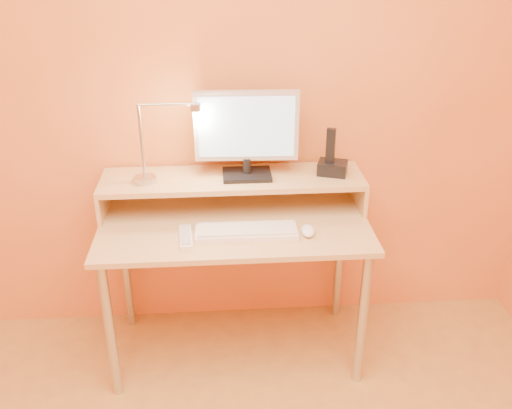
{
  "coord_description": "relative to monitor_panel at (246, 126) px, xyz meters",
  "views": [
    {
      "loc": [
        -0.06,
        -1.03,
        1.92
      ],
      "look_at": [
        0.09,
        1.13,
        0.83
      ],
      "focal_mm": 39.54,
      "sensor_mm": 36.0,
      "label": 1
    }
  ],
  "objects": [
    {
      "name": "phone_handset",
      "position": [
        0.38,
        -0.01,
        -0.1
      ],
      "size": [
        0.05,
        0.04,
        0.16
      ],
      "primitive_type": "cube",
      "rotation": [
        0.0,
        0.0,
        -0.32
      ],
      "color": "black",
      "rests_on": "phone_dock"
    },
    {
      "name": "lamp_post",
      "position": [
        -0.46,
        -0.04,
        -0.05
      ],
      "size": [
        0.01,
        0.01,
        0.33
      ],
      "primitive_type": "cylinder",
      "color": "#B7B7B7",
      "rests_on": "lamp_base"
    },
    {
      "name": "lamp_base",
      "position": [
        -0.46,
        -0.04,
        -0.23
      ],
      "size": [
        0.1,
        0.1,
        0.02
      ],
      "primitive_type": "cylinder",
      "color": "#B7B7B7",
      "rests_on": "desk_shelf"
    },
    {
      "name": "desk_leg_br",
      "position": [
        0.48,
        0.09,
        -0.77
      ],
      "size": [
        0.04,
        0.04,
        0.69
      ],
      "primitive_type": "cylinder",
      "color": "#B7B7B7",
      "rests_on": "floor"
    },
    {
      "name": "wall_back",
      "position": [
        -0.07,
        0.16,
        0.13
      ],
      "size": [
        3.0,
        0.04,
        2.5
      ],
      "primitive_type": "cube",
      "color": "#EE8A4C",
      "rests_on": "floor"
    },
    {
      "name": "phone_dock",
      "position": [
        0.39,
        -0.01,
        -0.21
      ],
      "size": [
        0.15,
        0.14,
        0.06
      ],
      "primitive_type": "cube",
      "rotation": [
        0.0,
        0.0,
        -0.32
      ],
      "color": "black",
      "rests_on": "desk_shelf"
    },
    {
      "name": "lamp_arm",
      "position": [
        -0.34,
        -0.04,
        0.12
      ],
      "size": [
        0.24,
        0.01,
        0.01
      ],
      "primitive_type": "cylinder",
      "rotation": [
        0.0,
        1.57,
        0.0
      ],
      "color": "#B7B7B7",
      "rests_on": "lamp_post"
    },
    {
      "name": "phone_led",
      "position": [
        0.44,
        -0.06,
        -0.21
      ],
      "size": [
        0.01,
        0.0,
        0.04
      ],
      "primitive_type": "cube",
      "color": "#2437FE",
      "rests_on": "phone_dock"
    },
    {
      "name": "desk_lower",
      "position": [
        -0.07,
        -0.16,
        -0.41
      ],
      "size": [
        1.2,
        0.6,
        0.02
      ],
      "primitive_type": "cube",
      "color": "tan",
      "rests_on": "floor"
    },
    {
      "name": "remote_control",
      "position": [
        -0.28,
        -0.29,
        -0.39
      ],
      "size": [
        0.07,
        0.19,
        0.02
      ],
      "primitive_type": "cube",
      "rotation": [
        0.0,
        0.0,
        0.07
      ],
      "color": "white",
      "rests_on": "desk_lower"
    },
    {
      "name": "monitor_foot",
      "position": [
        -0.0,
        -0.01,
        -0.23
      ],
      "size": [
        0.22,
        0.16,
        0.02
      ],
      "primitive_type": "cube",
      "color": "black",
      "rests_on": "desk_shelf"
    },
    {
      "name": "desk_shelf",
      "position": [
        -0.07,
        -0.01,
        -0.25
      ],
      "size": [
        1.2,
        0.3,
        0.02
      ],
      "primitive_type": "cube",
      "color": "tan",
      "rests_on": "desk_lower"
    },
    {
      "name": "monitor_neck",
      "position": [
        -0.0,
        -0.01,
        -0.19
      ],
      "size": [
        0.04,
        0.04,
        0.07
      ],
      "primitive_type": "cylinder",
      "color": "black",
      "rests_on": "monitor_foot"
    },
    {
      "name": "shelf_riser_right",
      "position": [
        0.52,
        -0.01,
        -0.33
      ],
      "size": [
        0.02,
        0.3,
        0.14
      ],
      "primitive_type": "cube",
      "color": "tan",
      "rests_on": "desk_lower"
    },
    {
      "name": "mouse",
      "position": [
        0.25,
        -0.28,
        -0.38
      ],
      "size": [
        0.07,
        0.11,
        0.04
      ],
      "primitive_type": "ellipsoid",
      "rotation": [
        0.0,
        0.0,
        -0.08
      ],
      "color": "white",
      "rests_on": "desk_lower"
    },
    {
      "name": "desk_leg_fr",
      "position": [
        0.48,
        -0.41,
        -0.77
      ],
      "size": [
        0.04,
        0.04,
        0.69
      ],
      "primitive_type": "cylinder",
      "color": "#B7B7B7",
      "rests_on": "floor"
    },
    {
      "name": "monitor_back",
      "position": [
        0.0,
        0.02,
        0.0
      ],
      "size": [
        0.42,
        0.03,
        0.27
      ],
      "primitive_type": "cube",
      "rotation": [
        0.0,
        0.0,
        -0.04
      ],
      "color": "black",
      "rests_on": "monitor_panel"
    },
    {
      "name": "monitor_screen",
      "position": [
        0.0,
        -0.02,
        0.0
      ],
      "size": [
        0.42,
        0.02,
        0.27
      ],
      "primitive_type": "cube",
      "rotation": [
        0.0,
        0.0,
        -0.04
      ],
      "color": "#A2D0E7",
      "rests_on": "monitor_panel"
    },
    {
      "name": "keyboard",
      "position": [
        -0.02,
        -0.26,
        -0.39
      ],
      "size": [
        0.44,
        0.14,
        0.02
      ],
      "primitive_type": "cube",
      "rotation": [
        0.0,
        0.0,
        -0.01
      ],
      "color": "white",
      "rests_on": "desk_lower"
    },
    {
      "name": "lamp_bulb",
      "position": [
        -0.22,
        -0.04,
        0.09
      ],
      "size": [
        0.03,
        0.03,
        0.0
      ],
      "primitive_type": "cylinder",
      "color": "#FFEAC6",
      "rests_on": "lamp_head"
    },
    {
      "name": "lamp_head",
      "position": [
        -0.22,
        -0.04,
        0.1
      ],
      "size": [
        0.04,
        0.04,
        0.03
      ],
      "primitive_type": "cylinder",
      "color": "#B7B7B7",
      "rests_on": "lamp_arm"
    },
    {
      "name": "desk_leg_bl",
      "position": [
        -0.62,
        0.09,
        -0.77
      ],
      "size": [
        0.04,
        0.04,
        0.69
      ],
      "primitive_type": "cylinder",
      "color": "#B7B7B7",
      "rests_on": "floor"
    },
    {
      "name": "monitor_panel",
      "position": [
        0.0,
        0.0,
        0.0
      ],
      "size": [
        0.46,
        0.05,
        0.32
      ],
      "primitive_type": "cube",
      "rotation": [
        0.0,
        0.0,
        -0.04
      ],
      "color": "silver",
      "rests_on": "monitor_neck"
    },
    {
      "name": "desk_leg_fl",
      "position": [
        -0.62,
        -0.41,
        -0.77
      ],
      "size": [
        0.04,
        0.04,
        0.69
      ],
      "primitive_type": "cylinder",
      "color": "#B7B7B7",
      "rests_on": "floor"
    },
    {
      "name": "shelf_riser_left",
      "position": [
        -0.66,
        -0.01,
        -0.33
      ],
      "size": [
        0.02,
        0.3,
        0.14
      ],
      "primitive_type": "cube",
      "color": "tan",
      "rests_on": "desk_lower"
    }
  ]
}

